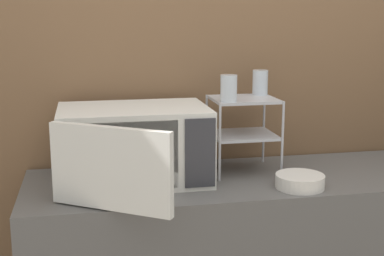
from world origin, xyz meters
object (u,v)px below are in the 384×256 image
at_px(dish_rack, 243,119).
at_px(bowl, 300,181).
at_px(microwave, 133,145).
at_px(glass_front_left, 229,88).
at_px(glass_back_right, 260,82).

distance_m(dish_rack, bowl, 0.36).
bearing_deg(microwave, glass_front_left, -2.86).
xyz_separation_m(glass_front_left, glass_back_right, (0.18, 0.15, 0.00)).
bearing_deg(microwave, glass_back_right, 13.33).
bearing_deg(dish_rack, microwave, -172.83).
distance_m(microwave, glass_back_right, 0.61).
xyz_separation_m(dish_rack, glass_front_left, (-0.09, -0.08, 0.14)).
xyz_separation_m(glass_back_right, bowl, (0.06, -0.33, -0.34)).
bearing_deg(microwave, bowl, -18.08).
height_order(dish_rack, glass_back_right, glass_back_right).
distance_m(microwave, dish_rack, 0.48).
relative_size(glass_front_left, bowl, 0.56).
xyz_separation_m(microwave, dish_rack, (0.47, 0.06, 0.08)).
relative_size(dish_rack, glass_front_left, 2.96).
bearing_deg(glass_front_left, bowl, -37.57).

